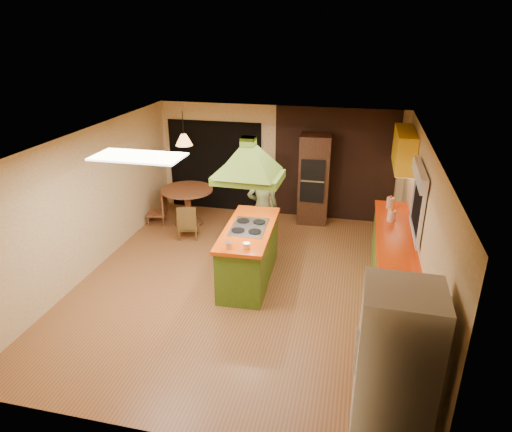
% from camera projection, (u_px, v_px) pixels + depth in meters
% --- Properties ---
extents(ground, '(6.50, 6.50, 0.00)m').
position_uv_depth(ground, '(243.00, 283.00, 7.85)').
color(ground, '#975B31').
rests_on(ground, ground).
extents(room_walls, '(5.50, 6.50, 6.50)m').
position_uv_depth(room_walls, '(242.00, 216.00, 7.36)').
color(room_walls, beige).
rests_on(room_walls, ground).
extents(ceiling_plane, '(6.50, 6.50, 0.00)m').
position_uv_depth(ceiling_plane, '(241.00, 139.00, 6.88)').
color(ceiling_plane, silver).
rests_on(ceiling_plane, room_walls).
extents(brick_panel, '(2.64, 0.03, 2.50)m').
position_uv_depth(brick_panel, '(334.00, 165.00, 10.00)').
color(brick_panel, '#381E14').
rests_on(brick_panel, ground).
extents(nook_opening, '(2.20, 0.03, 2.10)m').
position_uv_depth(nook_opening, '(215.00, 166.00, 10.65)').
color(nook_opening, black).
rests_on(nook_opening, ground).
extents(right_counter, '(0.62, 3.05, 0.92)m').
position_uv_depth(right_counter, '(392.00, 258.00, 7.70)').
color(right_counter, olive).
rests_on(right_counter, ground).
extents(upper_cabinets, '(0.34, 1.40, 0.70)m').
position_uv_depth(upper_cabinets, '(404.00, 149.00, 8.54)').
color(upper_cabinets, yellow).
rests_on(upper_cabinets, room_walls).
extents(window_right, '(0.12, 1.35, 1.06)m').
position_uv_depth(window_right, '(419.00, 190.00, 6.96)').
color(window_right, black).
rests_on(window_right, room_walls).
extents(fluor_panel, '(1.20, 0.60, 0.03)m').
position_uv_depth(fluor_panel, '(138.00, 157.00, 6.03)').
color(fluor_panel, white).
rests_on(fluor_panel, ceiling_plane).
extents(kitchen_island, '(0.86, 1.98, 0.99)m').
position_uv_depth(kitchen_island, '(249.00, 253.00, 7.79)').
color(kitchen_island, '#4D731C').
rests_on(kitchen_island, ground).
extents(range_hood, '(1.08, 0.79, 0.80)m').
position_uv_depth(range_hood, '(248.00, 153.00, 7.11)').
color(range_hood, '#526D1B').
rests_on(range_hood, ceiling_plane).
extents(man, '(0.67, 0.52, 1.63)m').
position_uv_depth(man, '(263.00, 207.00, 8.87)').
color(man, brown).
rests_on(man, ground).
extents(refrigerator, '(0.77, 0.73, 1.85)m').
position_uv_depth(refrigerator, '(395.00, 369.00, 4.55)').
color(refrigerator, silver).
rests_on(refrigerator, ground).
extents(wall_oven, '(0.69, 0.64, 1.97)m').
position_uv_depth(wall_oven, '(314.00, 179.00, 9.94)').
color(wall_oven, '#442515').
rests_on(wall_oven, ground).
extents(dining_table, '(1.11, 1.11, 0.83)m').
position_uv_depth(dining_table, '(188.00, 199.00, 9.94)').
color(dining_table, brown).
rests_on(dining_table, ground).
extents(chair_left, '(0.46, 0.46, 0.72)m').
position_uv_depth(chair_left, '(157.00, 208.00, 10.08)').
color(chair_left, brown).
rests_on(chair_left, ground).
extents(chair_near, '(0.48, 0.48, 0.74)m').
position_uv_depth(chair_near, '(188.00, 221.00, 9.38)').
color(chair_near, brown).
rests_on(chair_near, ground).
extents(pendant_lamp, '(0.46, 0.46, 0.23)m').
position_uv_depth(pendant_lamp, '(184.00, 140.00, 9.43)').
color(pendant_lamp, '#FF9E3F').
rests_on(pendant_lamp, ceiling_plane).
extents(canister_large, '(0.14, 0.14, 0.20)m').
position_uv_depth(canister_large, '(390.00, 203.00, 8.52)').
color(canister_large, beige).
rests_on(canister_large, right_counter).
extents(canister_medium, '(0.18, 0.18, 0.20)m').
position_uv_depth(canister_medium, '(392.00, 216.00, 7.97)').
color(canister_medium, '#F5EAC5').
rests_on(canister_medium, right_counter).
extents(canister_small, '(0.17, 0.17, 0.17)m').
position_uv_depth(canister_small, '(391.00, 217.00, 7.95)').
color(canister_small, beige).
rests_on(canister_small, right_counter).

